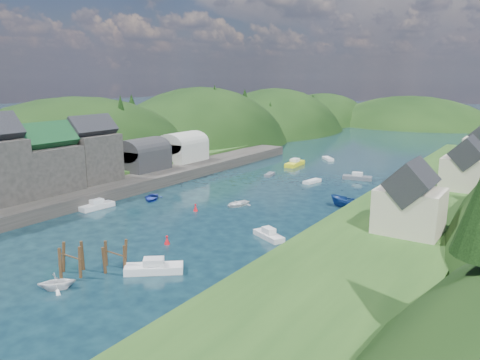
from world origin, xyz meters
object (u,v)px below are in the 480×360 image
Objects in this scene: piling_cluster_near at (72,262)px; channel_buoy_near at (167,240)px; piling_cluster_far at (115,258)px; channel_buoy_far at (195,208)px.

piling_cluster_near is 12.09m from channel_buoy_near.
piling_cluster_near is 1.11× the size of piling_cluster_far.
channel_buoy_near and channel_buoy_far have the same top height.
channel_buoy_far is (-6.66, 21.44, -0.66)m from piling_cluster_far.
piling_cluster_far is at bearing -86.53° from channel_buoy_near.
channel_buoy_near is at bearing 80.33° from piling_cluster_near.
channel_buoy_far is at bearing 115.33° from channel_buoy_near.
channel_buoy_near is 1.00× the size of channel_buoy_far.
piling_cluster_near is 3.45× the size of channel_buoy_far.
piling_cluster_far is at bearing -72.75° from channel_buoy_far.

